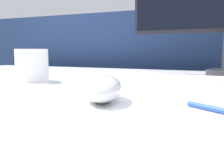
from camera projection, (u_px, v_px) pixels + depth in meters
The scene contains 4 objects.
partition_panel at pixel (198, 123), 1.19m from camera, with size 5.00×0.03×1.03m.
computer_mouse_near at pixel (102, 88), 0.41m from camera, with size 0.10×0.14×0.04m.
keyboard at pixel (145, 81), 0.59m from camera, with size 0.38×0.15×0.02m.
mug at pixel (32, 65), 0.67m from camera, with size 0.08×0.08×0.08m.
Camera 1 is at (0.12, -0.58, 0.85)m, focal length 42.00 mm.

